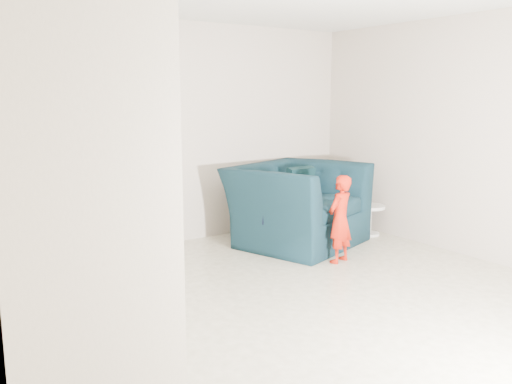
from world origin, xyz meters
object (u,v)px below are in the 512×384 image
(armchair, at_px, (298,205))
(staircase, at_px, (51,222))
(toddler, at_px, (340,219))
(side_table, at_px, (369,215))

(armchair, bearing_deg, staircase, -176.33)
(armchair, distance_m, toddler, 0.87)
(side_table, xyz_separation_m, staircase, (-4.25, -1.10, 0.68))
(side_table, bearing_deg, staircase, -165.44)
(side_table, bearing_deg, armchair, 168.90)
(armchair, relative_size, toddler, 1.56)
(armchair, bearing_deg, side_table, -29.61)
(armchair, xyz_separation_m, staircase, (-3.21, -1.31, 0.46))
(staircase, bearing_deg, armchair, 22.17)
(armchair, distance_m, staircase, 3.49)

